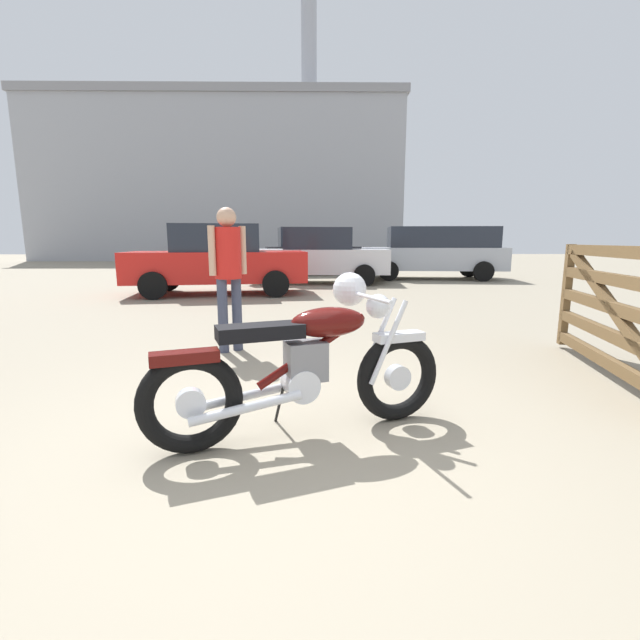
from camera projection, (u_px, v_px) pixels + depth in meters
name	position (u px, v px, depth m)	size (l,w,h in m)	color
ground_plane	(286.00, 457.00, 2.65)	(80.00, 80.00, 0.00)	gray
vintage_motorcycle	(309.00, 362.00, 2.92)	(2.00, 0.96, 1.07)	black
timber_gate	(631.00, 309.00, 3.79)	(0.61, 2.52, 1.60)	brown
bystander	(228.00, 265.00, 5.01)	(0.39, 0.30, 1.66)	#383D51
red_hatchback_near	(218.00, 260.00, 10.61)	(4.39, 2.33, 1.67)	black
blue_hatchback_right	(435.00, 251.00, 14.82)	(4.84, 2.30, 1.74)	black
silver_sedan_mid	(319.00, 256.00, 13.38)	(4.31, 2.15, 1.67)	black
dark_sedan_left	(315.00, 250.00, 16.84)	(4.10, 2.25, 1.78)	black
industrial_building	(228.00, 185.00, 31.77)	(24.05, 10.79, 19.75)	#9EA0A8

